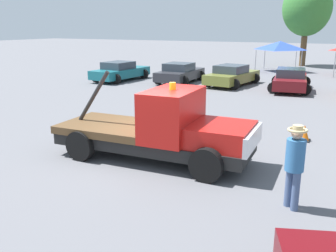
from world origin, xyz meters
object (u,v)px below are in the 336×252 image
(parked_car_maroon, at_px, (290,80))
(canopy_tent_blue, at_px, (280,46))
(parked_car_teal, at_px, (120,71))
(parked_car_charcoal, at_px, (180,73))
(parked_car_olive, at_px, (232,75))
(tow_truck, at_px, (164,130))
(traffic_cone, at_px, (304,133))
(person_near_truck, at_px, (295,160))
(tree_left, at_px, (307,8))

(parked_car_maroon, height_order, canopy_tent_blue, canopy_tent_blue)
(parked_car_teal, distance_m, parked_car_charcoal, 4.33)
(parked_car_olive, bearing_deg, parked_car_charcoal, 103.33)
(canopy_tent_blue, bearing_deg, tow_truck, -86.47)
(tow_truck, height_order, parked_car_teal, tow_truck)
(traffic_cone, bearing_deg, person_near_truck, -85.08)
(parked_car_charcoal, height_order, parked_car_olive, same)
(canopy_tent_blue, height_order, tree_left, tree_left)
(parked_car_teal, bearing_deg, traffic_cone, -119.51)
(person_near_truck, relative_size, parked_car_olive, 0.37)
(tow_truck, height_order, parked_car_charcoal, tow_truck)
(parked_car_maroon, bearing_deg, traffic_cone, -175.65)
(person_near_truck, xyz_separation_m, parked_car_maroon, (-2.69, 15.58, -0.43))
(person_near_truck, bearing_deg, parked_car_teal, 85.44)
(person_near_truck, relative_size, canopy_tent_blue, 0.56)
(parked_car_charcoal, relative_size, parked_car_olive, 0.91)
(tree_left, bearing_deg, parked_car_teal, -121.53)
(parked_car_olive, distance_m, tree_left, 15.87)
(tow_truck, relative_size, parked_car_maroon, 1.22)
(person_near_truck, xyz_separation_m, tree_left, (-4.15, 30.84, 4.30))
(tow_truck, height_order, parked_car_maroon, tow_truck)
(parked_car_teal, height_order, tree_left, tree_left)
(canopy_tent_blue, relative_size, traffic_cone, 5.95)
(parked_car_teal, xyz_separation_m, parked_car_charcoal, (4.20, 1.06, -0.00))
(parked_car_olive, bearing_deg, parked_car_teal, 108.02)
(parked_car_teal, bearing_deg, parked_car_olive, -75.45)
(parked_car_maroon, relative_size, tree_left, 0.60)
(parked_car_charcoal, xyz_separation_m, parked_car_olive, (3.59, 0.35, 0.00))
(traffic_cone, bearing_deg, canopy_tent_blue, 103.61)
(parked_car_olive, distance_m, parked_car_maroon, 3.74)
(parked_car_teal, bearing_deg, person_near_truck, -131.17)
(canopy_tent_blue, xyz_separation_m, tree_left, (1.12, 5.70, 3.21))
(tow_truck, relative_size, canopy_tent_blue, 1.80)
(parked_car_charcoal, distance_m, tree_left, 17.08)
(tow_truck, relative_size, tree_left, 0.74)
(person_near_truck, height_order, tree_left, tree_left)
(parked_car_olive, height_order, tree_left, tree_left)
(person_near_truck, height_order, parked_car_charcoal, person_near_truck)
(tree_left, xyz_separation_m, traffic_cone, (3.70, -25.61, -5.12))
(parked_car_olive, height_order, canopy_tent_blue, canopy_tent_blue)
(parked_car_charcoal, height_order, tree_left, tree_left)
(parked_car_charcoal, relative_size, canopy_tent_blue, 1.37)
(traffic_cone, bearing_deg, tow_truck, -131.00)
(tow_truck, distance_m, canopy_tent_blue, 23.84)
(parked_car_maroon, relative_size, canopy_tent_blue, 1.48)
(tow_truck, relative_size, parked_car_charcoal, 1.31)
(parked_car_olive, bearing_deg, traffic_cone, -142.92)
(tow_truck, distance_m, parked_car_teal, 16.71)
(parked_car_charcoal, xyz_separation_m, parked_car_maroon, (7.32, 0.08, -0.00))
(parked_car_maroon, bearing_deg, parked_car_teal, 87.80)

